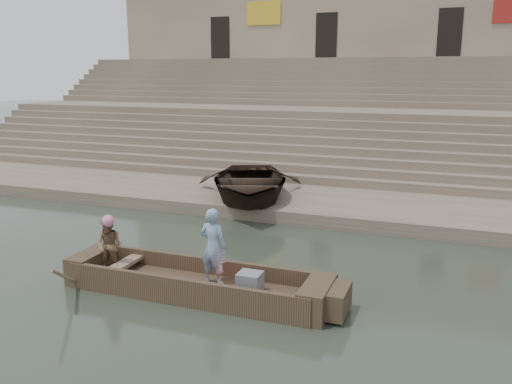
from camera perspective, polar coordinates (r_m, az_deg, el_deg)
The scene contains 13 objects.
ground at distance 11.13m, azimuth -12.39°, elevation -11.11°, with size 120.00×120.00×0.00m, color #252F23.
lower_landing at distance 17.93m, azimuth 1.52°, elevation -0.90°, with size 32.00×4.00×0.40m, color gray.
mid_landing at distance 24.82m, azimuth 7.25°, elevation 5.67°, with size 32.00×3.00×2.80m, color gray.
upper_landing at distance 31.53m, azimuth 10.33°, elevation 9.27°, with size 32.00×3.00×5.20m, color gray.
ghat_steps at distance 26.41m, azimuth 8.14°, elevation 6.94°, with size 32.00×11.00×5.20m.
building_wall at distance 35.43m, azimuth 11.75°, elevation 14.44°, with size 32.00×5.07×11.20m.
main_rowboat at distance 11.11m, azimuth -6.47°, elevation -10.30°, with size 5.00×1.30×0.22m, color brown.
rowboat_trim at distance 10.94m, azimuth -5.55°, elevation -9.54°, with size 6.04×2.63×1.90m.
standing_man at distance 10.75m, azimuth -4.63°, elevation -5.87°, with size 0.58×0.38×1.60m, color #225181.
rowing_man at distance 11.76m, azimuth -15.51°, elevation -5.61°, with size 0.60×0.46×1.22m, color #277646.
television at distance 10.54m, azimuth -0.72°, elevation -9.71°, with size 0.46×0.42×0.40m.
beached_rowboat at distance 17.28m, azimuth -0.78°, elevation 1.06°, with size 3.66×5.12×1.06m, color #2D2116.
cloth_bundles at distance 16.56m, azimuth 18.26°, elevation -1.54°, with size 10.37×0.76×0.26m.
Camera 1 is at (5.69, -8.46, 4.47)m, focal length 37.11 mm.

